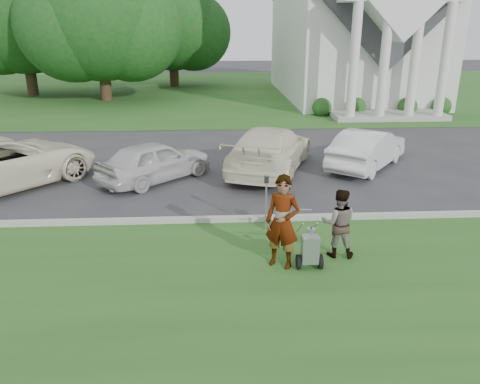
{
  "coord_description": "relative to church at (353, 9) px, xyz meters",
  "views": [
    {
      "loc": [
        -0.6,
        -10.77,
        4.88
      ],
      "look_at": [
        -0.03,
        0.0,
        1.03
      ],
      "focal_mm": 35.0,
      "sensor_mm": 36.0,
      "label": 1
    }
  ],
  "objects": [
    {
      "name": "car_c",
      "position": [
        -7.7,
        -18.03,
        -5.15
      ],
      "size": [
        3.94,
        5.84,
        1.57
      ],
      "primitive_type": "imported",
      "rotation": [
        0.0,
        0.0,
        2.79
      ],
      "color": "white",
      "rests_on": "ground"
    },
    {
      "name": "tree_far",
      "position": [
        -23.01,
        1.87,
        -0.25
      ],
      "size": [
        11.64,
        9.2,
        10.73
      ],
      "color": "#332316",
      "rests_on": "ground"
    },
    {
      "name": "striping_cart",
      "position": [
        -7.66,
        -25.14,
        -5.51
      ],
      "size": [
        0.55,
        1.08,
        1.0
      ],
      "rotation": [
        0.0,
        0.0,
        -0.01
      ],
      "color": "black",
      "rests_on": "ground"
    },
    {
      "name": "person_right",
      "position": [
        -6.94,
        -24.61,
        -5.16
      ],
      "size": [
        0.85,
        0.71,
        1.56
      ],
      "primitive_type": "imported",
      "rotation": [
        0.0,
        0.0,
        2.97
      ],
      "color": "#999999",
      "rests_on": "ground"
    },
    {
      "name": "car_d",
      "position": [
        -4.15,
        -17.8,
        -5.24
      ],
      "size": [
        3.77,
        4.25,
        1.4
      ],
      "primitive_type": "imported",
      "rotation": [
        0.0,
        0.0,
        2.48
      ],
      "color": "silver",
      "rests_on": "ground"
    },
    {
      "name": "church_lawn",
      "position": [
        -9.0,
        3.89,
        -5.93
      ],
      "size": [
        80.0,
        30.0,
        0.01
      ],
      "primitive_type": "cube",
      "color": "#27581E",
      "rests_on": "ground"
    },
    {
      "name": "ground",
      "position": [
        -9.0,
        -23.11,
        -5.94
      ],
      "size": [
        120.0,
        120.0,
        0.0
      ],
      "primitive_type": "plane",
      "color": "#333335",
      "rests_on": "ground"
    },
    {
      "name": "car_b",
      "position": [
        -11.61,
        -18.94,
        -5.27
      ],
      "size": [
        3.95,
        3.88,
        1.35
      ],
      "primitive_type": "imported",
      "rotation": [
        0.0,
        0.0,
        2.34
      ],
      "color": "silver",
      "rests_on": "ground"
    },
    {
      "name": "grass_strip",
      "position": [
        -9.0,
        -26.11,
        -5.93
      ],
      "size": [
        80.0,
        7.0,
        0.01
      ],
      "primitive_type": "cube",
      "color": "#27581E",
      "rests_on": "ground"
    },
    {
      "name": "person_left",
      "position": [
        -8.24,
        -25.01,
        -4.93
      ],
      "size": [
        0.87,
        0.77,
        2.01
      ],
      "primitive_type": "imported",
      "rotation": [
        0.0,
        0.0,
        -0.49
      ],
      "color": "#999999",
      "rests_on": "ground"
    },
    {
      "name": "parking_meter_near",
      "position": [
        -8.38,
        -23.15,
        -5.01
      ],
      "size": [
        0.11,
        0.1,
        1.47
      ],
      "color": "#979BA0",
      "rests_on": "ground"
    },
    {
      "name": "curb",
      "position": [
        -9.0,
        -22.56,
        -5.86
      ],
      "size": [
        80.0,
        0.18,
        0.15
      ],
      "primitive_type": "cube",
      "color": "#9E9E93",
      "rests_on": "ground"
    },
    {
      "name": "tree_left",
      "position": [
        -17.01,
        -1.13,
        -0.83
      ],
      "size": [
        10.63,
        8.4,
        9.71
      ],
      "color": "#332316",
      "rests_on": "ground"
    },
    {
      "name": "tree_back",
      "position": [
        -13.01,
        6.87,
        -1.21
      ],
      "size": [
        9.61,
        7.6,
        8.89
      ],
      "color": "#332316",
      "rests_on": "ground"
    },
    {
      "name": "church",
      "position": [
        0.0,
        0.0,
        0.0
      ],
      "size": [
        9.19,
        19.0,
        24.1
      ],
      "color": "white",
      "rests_on": "ground"
    },
    {
      "name": "car_a",
      "position": [
        -16.31,
        -19.39,
        -5.12
      ],
      "size": [
        5.91,
        6.3,
        1.65
      ],
      "primitive_type": "imported",
      "rotation": [
        0.0,
        0.0,
        2.44
      ],
      "color": "white",
      "rests_on": "ground"
    }
  ]
}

